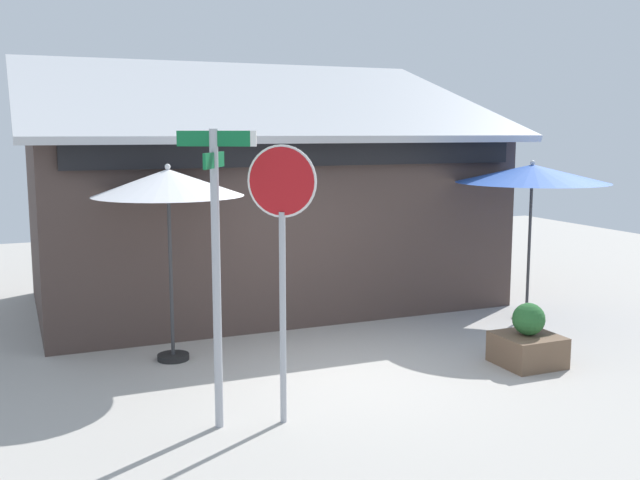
{
  "coord_description": "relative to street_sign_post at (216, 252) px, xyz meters",
  "views": [
    {
      "loc": [
        -4.04,
        -8.57,
        3.17
      ],
      "look_at": [
        0.09,
        1.2,
        1.6
      ],
      "focal_mm": 41.4,
      "sensor_mm": 36.0,
      "label": 1
    }
  ],
  "objects": [
    {
      "name": "ground_plane",
      "position": [
        2.08,
        1.15,
        -1.97
      ],
      "size": [
        28.0,
        28.0,
        0.1
      ],
      "primitive_type": "cube",
      "color": "#ADA8A0"
    },
    {
      "name": "cafe_building",
      "position": [
        2.39,
        5.63,
        -0.21
      ],
      "size": [
        8.52,
        5.06,
        4.61
      ],
      "color": "#473833",
      "rests_on": "ground"
    },
    {
      "name": "street_sign_post",
      "position": [
        0.0,
        0.0,
        0.0
      ],
      "size": [
        0.74,
        0.69,
        3.19
      ],
      "color": "#A8AAB2",
      "rests_on": "ground"
    },
    {
      "name": "stop_sign",
      "position": [
        0.68,
        -0.15,
        0.19
      ],
      "size": [
        0.6,
        0.5,
        3.03
      ],
      "color": "#A8AAB2",
      "rests_on": "ground"
    },
    {
      "name": "patio_umbrella_ivory_left",
      "position": [
        0.03,
        2.55,
        0.54
      ],
      "size": [
        2.05,
        2.05,
        2.73
      ],
      "color": "black",
      "rests_on": "ground"
    },
    {
      "name": "patio_umbrella_royal_blue_center",
      "position": [
        6.07,
        2.5,
        0.53
      ],
      "size": [
        2.53,
        2.53,
        2.69
      ],
      "color": "black",
      "rests_on": "ground"
    },
    {
      "name": "sidewalk_planter",
      "position": [
        4.45,
        0.44,
        -1.6
      ],
      "size": [
        0.8,
        0.8,
        0.86
      ],
      "color": "brown",
      "rests_on": "ground"
    }
  ]
}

